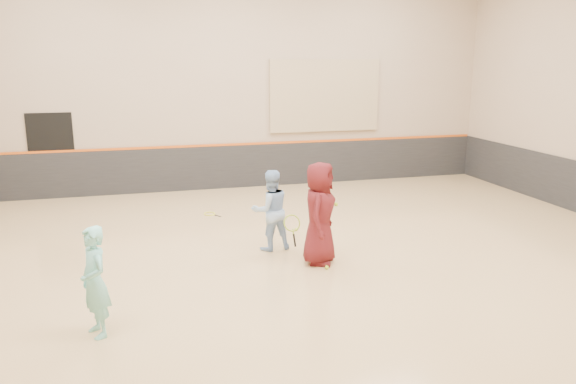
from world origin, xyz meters
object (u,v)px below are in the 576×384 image
object	(u,v)px
instructor	(271,210)
spare_racket	(210,213)
girl	(95,282)
young_man	(320,213)

from	to	relation	value
instructor	spare_racket	world-z (taller)	instructor
girl	young_man	world-z (taller)	young_man
spare_racket	girl	bearing A→B (deg)	-111.72
instructor	young_man	distance (m)	1.14
girl	young_man	size ratio (longest dim) A/B	0.81
girl	spare_racket	world-z (taller)	girl
girl	instructor	xyz separation A→B (m)	(2.97, 2.70, 0.03)
girl	spare_racket	bearing A→B (deg)	134.62
young_man	spare_racket	world-z (taller)	young_man
young_man	instructor	bearing A→B (deg)	63.95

